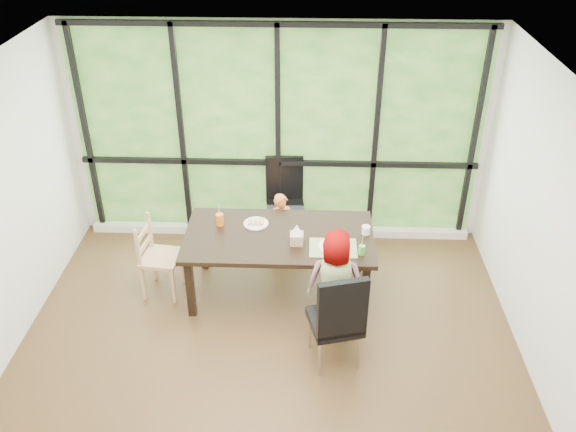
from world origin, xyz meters
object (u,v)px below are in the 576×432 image
object	(u,v)px
tissue_box	(297,239)
plate_far	(256,224)
dining_table	(279,264)
child_older	(336,283)
green_cup	(362,250)
orange_cup	(220,220)
chair_window_leather	(285,203)
child_toddler	(282,228)
chair_end_beech	(161,258)
white_mug	(366,230)
plate_near	(331,246)
chair_interior_leather	(335,315)

from	to	relation	value
tissue_box	plate_far	bearing A→B (deg)	141.82
dining_table	child_older	distance (m)	0.87
green_cup	orange_cup	bearing A→B (deg)	161.59
chair_window_leather	plate_far	world-z (taller)	chair_window_leather
chair_window_leather	tissue_box	world-z (taller)	chair_window_leather
child_toddler	tissue_box	size ratio (longest dim) A/B	6.37
orange_cup	chair_end_beech	bearing A→B (deg)	-160.93
tissue_box	white_mug	bearing A→B (deg)	16.28
child_toddler	plate_far	bearing A→B (deg)	-142.72
child_older	tissue_box	world-z (taller)	child_older
dining_table	plate_near	size ratio (longest dim) A/B	7.45
chair_interior_leather	white_mug	distance (m)	1.17
green_cup	plate_near	bearing A→B (deg)	158.64
white_mug	chair_window_leather	bearing A→B (deg)	132.60
plate_far	chair_end_beech	bearing A→B (deg)	-166.55
dining_table	green_cup	distance (m)	1.01
child_toddler	green_cup	world-z (taller)	child_toddler
orange_cup	white_mug	bearing A→B (deg)	-4.26
child_toddler	white_mug	distance (m)	1.14
child_toddler	plate_near	world-z (taller)	child_toddler
child_toddler	tissue_box	distance (m)	0.89
dining_table	plate_far	bearing A→B (deg)	141.92
dining_table	child_older	size ratio (longest dim) A/B	1.71
child_toddler	tissue_box	bearing A→B (deg)	-97.88
plate_far	green_cup	bearing A→B (deg)	-25.32
child_older	orange_cup	size ratio (longest dim) A/B	8.73
chair_end_beech	plate_near	distance (m)	1.87
child_toddler	child_older	world-z (taller)	child_older
chair_end_beech	green_cup	size ratio (longest dim) A/B	8.67
orange_cup	chair_interior_leather	bearing A→B (deg)	-44.39
dining_table	chair_end_beech	xyz separation A→B (m)	(-1.28, -0.04, 0.08)
plate_near	plate_far	bearing A→B (deg)	153.27
plate_far	chair_interior_leather	bearing A→B (deg)	-55.72
child_older	plate_near	distance (m)	0.43
chair_end_beech	child_toddler	xyz separation A→B (m)	(1.28, 0.68, -0.01)
green_cup	dining_table	bearing A→B (deg)	159.30
chair_end_beech	white_mug	size ratio (longest dim) A/B	9.79
chair_window_leather	chair_interior_leather	size ratio (longest dim) A/B	1.00
child_older	tissue_box	distance (m)	0.64
dining_table	chair_end_beech	size ratio (longest dim) A/B	2.23
plate_near	green_cup	bearing A→B (deg)	-21.36
child_older	tissue_box	bearing A→B (deg)	-43.58
chair_window_leather	child_toddler	bearing A→B (deg)	-99.57
dining_table	chair_window_leather	xyz separation A→B (m)	(0.03, 1.04, 0.17)
chair_window_leather	plate_far	xyz separation A→B (m)	(-0.29, -0.83, 0.22)
child_toddler	green_cup	bearing A→B (deg)	-69.93
child_older	chair_window_leather	bearing A→B (deg)	-66.54
child_toddler	white_mug	size ratio (longest dim) A/B	9.51
orange_cup	plate_far	bearing A→B (deg)	3.85
plate_near	dining_table	bearing A→B (deg)	159.67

